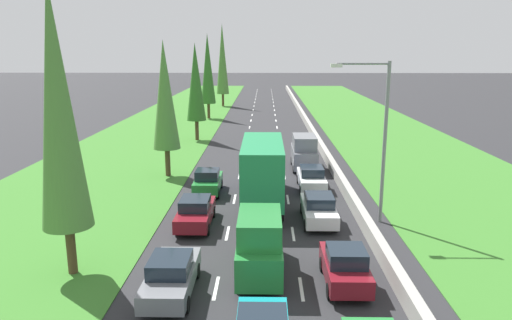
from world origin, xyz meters
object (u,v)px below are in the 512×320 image
at_px(maroon_sedan_left_lane, 196,212).
at_px(poplar_tree_fifth, 222,59).
at_px(green_van_centre_lane, 260,244).
at_px(poplar_tree_third, 196,82).
at_px(white_sedan_right_lane_fourth, 311,178).
at_px(grey_van_right_lane, 304,152).
at_px(green_box_truck_centre_lane, 263,171).
at_px(street_light_mast, 379,131).
at_px(green_hatchback_left_lane, 208,182).
at_px(poplar_tree_nearest, 58,108).
at_px(poplar_tree_second, 165,96).
at_px(maroon_hatchback_right_lane, 345,266).
at_px(white_sedan_right_lane, 319,208).
at_px(poplar_tree_fourth, 208,69).
at_px(grey_sedan_left_lane, 171,275).

xyz_separation_m(maroon_sedan_left_lane, poplar_tree_fifth, (-3.58, 58.37, 7.28)).
relative_size(green_van_centre_lane, poplar_tree_third, 0.47).
height_order(white_sedan_right_lane_fourth, grey_van_right_lane, grey_van_right_lane).
bearing_deg(maroon_sedan_left_lane, green_box_truck_centre_lane, 46.54).
height_order(maroon_sedan_left_lane, street_light_mast, street_light_mast).
xyz_separation_m(green_hatchback_left_lane, poplar_tree_nearest, (-4.50, -12.04, 6.41)).
bearing_deg(green_box_truck_centre_lane, street_light_mast, -25.59).
bearing_deg(poplar_tree_second, grey_van_right_lane, 13.21).
bearing_deg(poplar_tree_third, maroon_hatchback_right_lane, -71.77).
bearing_deg(white_sedan_right_lane_fourth, grey_van_right_lane, 90.65).
xyz_separation_m(white_sedan_right_lane, poplar_tree_second, (-10.58, 9.98, 5.41)).
relative_size(white_sedan_right_lane_fourth, poplar_tree_nearest, 0.36).
distance_m(green_hatchback_left_lane, poplar_tree_nearest, 14.36).
bearing_deg(poplar_tree_fifth, green_box_truck_centre_lane, -82.40).
xyz_separation_m(white_sedan_right_lane, poplar_tree_fifth, (-10.47, 57.66, 7.28)).
height_order(maroon_hatchback_right_lane, green_box_truck_centre_lane, green_box_truck_centre_lane).
relative_size(maroon_hatchback_right_lane, poplar_tree_second, 0.38).
height_order(poplar_tree_third, poplar_tree_fifth, poplar_tree_fifth).
bearing_deg(grey_van_right_lane, poplar_tree_fifth, 103.23).
distance_m(white_sedan_right_lane, grey_van_right_lane, 12.52).
xyz_separation_m(white_sedan_right_lane_fourth, poplar_tree_third, (-10.67, 18.51, 5.43)).
bearing_deg(poplar_tree_third, white_sedan_right_lane, -67.43).
height_order(maroon_hatchback_right_lane, poplar_tree_nearest, poplar_tree_nearest).
distance_m(poplar_tree_third, street_light_mast, 28.51).
bearing_deg(poplar_tree_third, poplar_tree_fourth, 92.38).
xyz_separation_m(green_van_centre_lane, poplar_tree_nearest, (-8.17, -0.07, 5.85)).
bearing_deg(green_hatchback_left_lane, white_sedan_right_lane_fourth, 9.54).
bearing_deg(green_box_truck_centre_lane, grey_sedan_left_lane, -107.16).
xyz_separation_m(poplar_tree_nearest, poplar_tree_second, (0.86, 16.57, -1.02)).
height_order(green_hatchback_left_lane, poplar_tree_third, poplar_tree_third).
distance_m(white_sedan_right_lane, maroon_sedan_left_lane, 6.92).
bearing_deg(poplar_tree_fourth, grey_sedan_left_lane, -85.01).
xyz_separation_m(poplar_tree_fourth, street_light_mast, (14.33, -41.97, -1.79)).
relative_size(white_sedan_right_lane_fourth, grey_van_right_lane, 0.92).
distance_m(maroon_hatchback_right_lane, grey_sedan_left_lane, 7.09).
distance_m(grey_van_right_lane, poplar_tree_fourth, 32.18).
bearing_deg(white_sedan_right_lane_fourth, poplar_tree_third, 119.97).
xyz_separation_m(white_sedan_right_lane, green_van_centre_lane, (-3.26, -6.52, 0.59)).
distance_m(green_van_centre_lane, grey_van_right_lane, 19.32).
bearing_deg(green_hatchback_left_lane, poplar_tree_fifth, 93.87).
xyz_separation_m(grey_van_right_lane, poplar_tree_fifth, (-10.62, 45.16, 6.70)).
distance_m(white_sedan_right_lane, poplar_tree_second, 15.52).
xyz_separation_m(green_van_centre_lane, grey_sedan_left_lane, (-3.49, -1.82, -0.59)).
xyz_separation_m(maroon_hatchback_right_lane, grey_sedan_left_lane, (-7.03, -0.92, -0.02)).
height_order(white_sedan_right_lane, green_hatchback_left_lane, green_hatchback_left_lane).
bearing_deg(grey_van_right_lane, poplar_tree_fourth, 110.91).
bearing_deg(white_sedan_right_lane, poplar_tree_second, 136.66).
bearing_deg(grey_sedan_left_lane, street_light_mast, 40.44).
distance_m(green_box_truck_centre_lane, poplar_tree_second, 10.81).
bearing_deg(poplar_tree_second, white_sedan_right_lane, -43.34).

